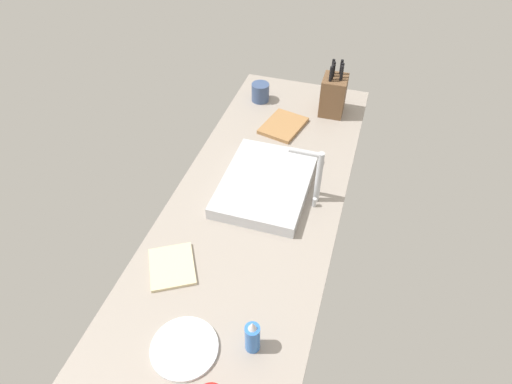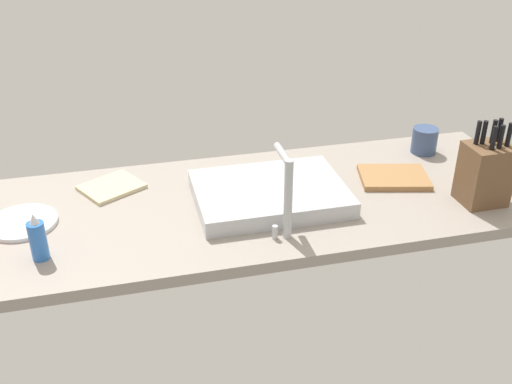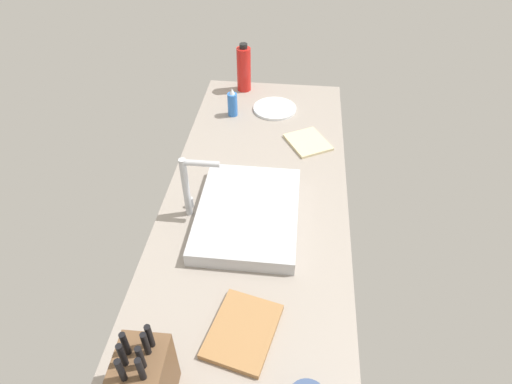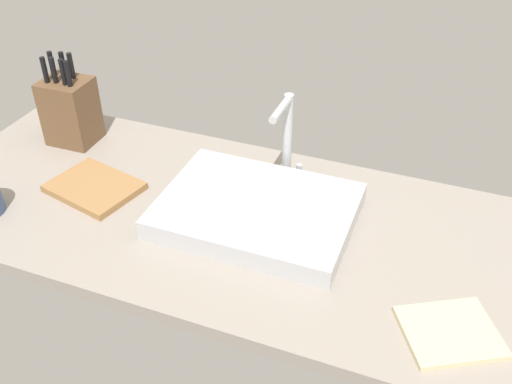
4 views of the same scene
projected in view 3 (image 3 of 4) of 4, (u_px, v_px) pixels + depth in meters
countertop_slab at (254, 211)px, 155.16cm from camera, size 185.08×66.28×3.50cm
sink_basin at (248, 213)px, 148.04cm from camera, size 45.50×33.88×5.11cm
faucet at (190, 183)px, 142.53cm from camera, size 5.50×13.15×23.59cm
knife_block at (145, 379)px, 97.95cm from camera, size 13.27×11.61×25.96cm
cutting_board at (243, 331)px, 116.77cm from camera, size 24.97×21.16×1.80cm
soap_bottle at (232, 104)px, 196.29cm from camera, size 4.49×4.49×13.51cm
water_bottle at (244, 69)px, 210.76cm from camera, size 6.85×6.85×23.60cm
dinner_plate at (275, 109)px, 203.12cm from camera, size 20.05×20.05×1.20cm
dish_towel at (308, 142)px, 182.74cm from camera, size 22.67×21.64×1.20cm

